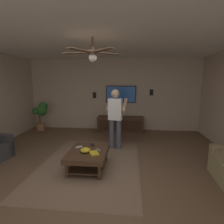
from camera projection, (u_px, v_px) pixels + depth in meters
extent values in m
plane|color=brown|center=(96.00, 175.00, 3.53)|extent=(8.47, 8.47, 0.00)
cube|color=#BCA893|center=(113.00, 95.00, 6.81)|extent=(0.10, 6.63, 2.69)
cube|color=white|center=(93.00, 29.00, 3.06)|extent=(7.26, 6.63, 0.10)
cube|color=#7A604C|center=(90.00, 164.00, 4.01)|extent=(2.99, 2.16, 0.01)
cube|color=#422B1C|center=(88.00, 153.00, 3.75)|extent=(1.00, 0.80, 0.10)
cylinder|color=#422B1C|center=(106.00, 155.00, 4.17)|extent=(0.07, 0.07, 0.30)
cylinder|color=#422B1C|center=(79.00, 153.00, 4.23)|extent=(0.07, 0.07, 0.30)
cylinder|color=#422B1C|center=(100.00, 173.00, 3.34)|extent=(0.07, 0.07, 0.30)
cylinder|color=#422B1C|center=(67.00, 171.00, 3.41)|extent=(0.07, 0.07, 0.30)
cube|color=#382417|center=(88.00, 164.00, 3.79)|extent=(0.88, 0.68, 0.03)
cube|color=#422B1C|center=(120.00, 124.00, 6.64)|extent=(0.44, 1.70, 0.55)
cube|color=#352216|center=(120.00, 125.00, 6.41)|extent=(0.01, 1.56, 0.39)
cube|color=black|center=(121.00, 94.00, 6.68)|extent=(0.05, 1.14, 0.64)
cube|color=blue|center=(121.00, 94.00, 6.66)|extent=(0.01, 1.08, 0.58)
cylinder|color=#4C5166|center=(119.00, 134.00, 4.88)|extent=(0.14, 0.14, 0.82)
cylinder|color=#4C5166|center=(112.00, 134.00, 4.92)|extent=(0.14, 0.14, 0.82)
cube|color=white|center=(115.00, 109.00, 4.78)|extent=(0.27, 0.39, 0.58)
sphere|color=tan|center=(115.00, 94.00, 4.71)|extent=(0.22, 0.22, 0.22)
cylinder|color=tan|center=(125.00, 105.00, 4.89)|extent=(0.49, 0.16, 0.37)
cylinder|color=tan|center=(109.00, 105.00, 4.99)|extent=(0.49, 0.16, 0.37)
cube|color=white|center=(118.00, 108.00, 5.15)|extent=(0.05, 0.06, 0.16)
cylinder|color=#9E6B4C|center=(40.00, 127.00, 6.80)|extent=(0.32, 0.32, 0.27)
cylinder|color=brown|center=(40.00, 117.00, 6.74)|extent=(0.04, 0.04, 0.45)
sphere|color=#2D6B28|center=(43.00, 106.00, 6.68)|extent=(0.33, 0.33, 0.33)
sphere|color=#2D6B28|center=(36.00, 111.00, 6.61)|extent=(0.25, 0.25, 0.25)
sphere|color=#2D6B28|center=(43.00, 111.00, 6.73)|extent=(0.24, 0.24, 0.24)
sphere|color=#2D6B28|center=(42.00, 111.00, 6.68)|extent=(0.39, 0.39, 0.39)
ellipsoid|color=gold|center=(85.00, 150.00, 3.66)|extent=(0.21, 0.21, 0.09)
cube|color=white|center=(79.00, 147.00, 3.93)|extent=(0.13, 0.14, 0.02)
cube|color=black|center=(93.00, 145.00, 4.07)|extent=(0.15, 0.12, 0.02)
cube|color=slate|center=(98.00, 150.00, 3.76)|extent=(0.15, 0.13, 0.02)
cube|color=gold|center=(94.00, 153.00, 3.57)|extent=(0.27, 0.24, 0.04)
sphere|color=orange|center=(111.00, 114.00, 6.60)|extent=(0.22, 0.22, 0.22)
cube|color=black|center=(151.00, 92.00, 6.57)|extent=(0.06, 0.12, 0.22)
cube|color=black|center=(94.00, 95.00, 6.81)|extent=(0.06, 0.12, 0.22)
cylinder|color=#4C3828|center=(93.00, 45.00, 3.36)|extent=(0.04, 0.04, 0.28)
cylinder|color=#4C3828|center=(93.00, 52.00, 3.38)|extent=(0.20, 0.20, 0.08)
sphere|color=silver|center=(93.00, 58.00, 3.40)|extent=(0.16, 0.16, 0.16)
cube|color=brown|center=(94.00, 55.00, 3.70)|extent=(0.57, 0.18, 0.02)
cube|color=brown|center=(77.00, 53.00, 3.44)|extent=(0.17, 0.57, 0.02)
cube|color=brown|center=(81.00, 50.00, 3.12)|extent=(0.55, 0.38, 0.02)
cube|color=brown|center=(102.00, 50.00, 3.13)|extent=(0.49, 0.47, 0.02)
cube|color=brown|center=(108.00, 54.00, 3.52)|extent=(0.40, 0.54, 0.02)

